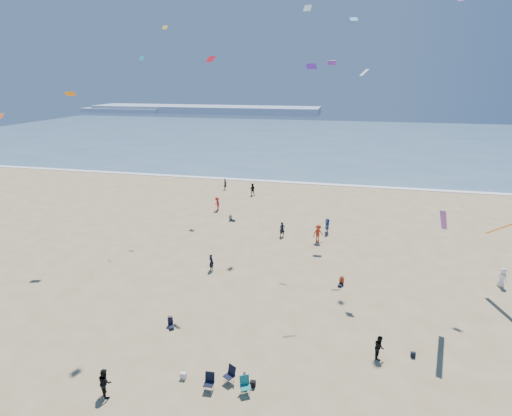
# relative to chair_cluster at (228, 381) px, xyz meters

# --- Properties ---
(ground) EXTENTS (220.00, 220.00, 0.00)m
(ground) POSITION_rel_chair_cluster_xyz_m (-2.36, 0.60, -0.50)
(ground) COLOR tan
(ground) RESTS_ON ground
(ocean) EXTENTS (220.00, 100.00, 0.06)m
(ocean) POSITION_rel_chair_cluster_xyz_m (-2.36, 95.60, -0.47)
(ocean) COLOR #476B84
(ocean) RESTS_ON ground
(surf_line) EXTENTS (220.00, 1.20, 0.08)m
(surf_line) POSITION_rel_chair_cluster_xyz_m (-2.36, 45.60, -0.46)
(surf_line) COLOR white
(surf_line) RESTS_ON ground
(headland_far) EXTENTS (110.00, 20.00, 3.20)m
(headland_far) POSITION_rel_chair_cluster_xyz_m (-62.36, 170.60, 1.10)
(headland_far) COLOR #7A8EA8
(headland_far) RESTS_ON ground
(headland_near) EXTENTS (40.00, 14.00, 2.00)m
(headland_near) POSITION_rel_chair_cluster_xyz_m (-102.36, 165.60, 0.50)
(headland_near) COLOR #7A8EA8
(headland_near) RESTS_ON ground
(standing_flyers) EXTENTS (38.50, 42.55, 1.88)m
(standing_flyers) POSITION_rel_chair_cluster_xyz_m (-0.97, 17.45, 0.35)
(standing_flyers) COLOR black
(standing_flyers) RESTS_ON ground
(seated_group) EXTENTS (14.12, 33.06, 0.84)m
(seated_group) POSITION_rel_chair_cluster_xyz_m (-0.56, 7.71, -0.08)
(seated_group) COLOR silver
(seated_group) RESTS_ON ground
(chair_cluster) EXTENTS (2.72, 1.52, 1.00)m
(chair_cluster) POSITION_rel_chair_cluster_xyz_m (0.00, 0.00, 0.00)
(chair_cluster) COLOR black
(chair_cluster) RESTS_ON ground
(white_tote) EXTENTS (0.35, 0.20, 0.40)m
(white_tote) POSITION_rel_chair_cluster_xyz_m (-2.68, 0.20, -0.30)
(white_tote) COLOR silver
(white_tote) RESTS_ON ground
(black_backpack) EXTENTS (0.30, 0.22, 0.38)m
(black_backpack) POSITION_rel_chair_cluster_xyz_m (1.30, 0.45, -0.31)
(black_backpack) COLOR black
(black_backpack) RESTS_ON ground
(navy_bag) EXTENTS (0.28, 0.18, 0.34)m
(navy_bag) POSITION_rel_chair_cluster_xyz_m (10.25, 5.00, -0.33)
(navy_bag) COLOR black
(navy_bag) RESTS_ON ground
(kites_aloft) EXTENTS (45.18, 39.83, 29.39)m
(kites_aloft) POSITION_rel_chair_cluster_xyz_m (6.83, 13.60, 14.42)
(kites_aloft) COLOR green
(kites_aloft) RESTS_ON ground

